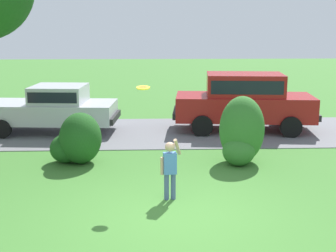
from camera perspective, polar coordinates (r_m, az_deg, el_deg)
The scene contains 8 objects.
ground_plane at distance 8.84m, azimuth 1.02°, elevation -11.06°, with size 80.00×80.00×0.00m, color #3D752D.
driveway_strip at distance 15.44m, azimuth -0.44°, elevation -0.75°, with size 28.00×4.40×0.02m, color slate.
shrub_near_tree at distance 12.17m, azimuth -11.05°, elevation -1.75°, with size 1.34×1.21×1.32m.
shrub_centre_left at distance 12.08m, azimuth 8.95°, elevation -0.89°, with size 1.16×1.26×1.73m.
parked_sedan at distance 15.77m, azimuth -13.87°, elevation 2.27°, with size 4.53×2.35×1.56m.
parked_suv at distance 15.73m, azimuth 9.30°, elevation 3.29°, with size 4.85×2.43×1.92m.
child_thrower at distance 9.44m, azimuth 0.24°, elevation -4.88°, with size 0.44×0.30×1.29m.
frisbee at distance 9.52m, azimuth -3.07°, elevation 4.71°, with size 0.28×0.28×0.06m.
Camera 1 is at (-0.47, -8.10, 3.52)m, focal length 49.84 mm.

